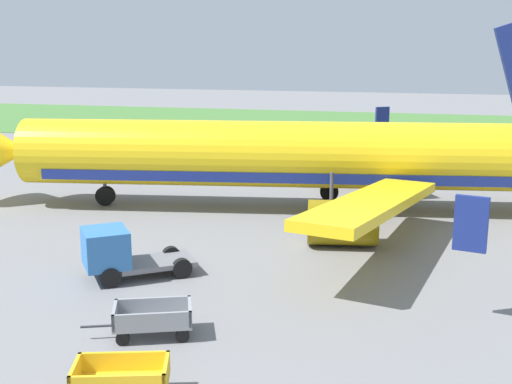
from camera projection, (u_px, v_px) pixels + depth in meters
grass_strip at (357, 126)px, 73.95m from camera, size 220.00×28.00×0.06m
airplane at (305, 156)px, 37.09m from camera, size 37.62×30.32×11.34m
baggage_cart_third_in_row at (121, 380)px, 17.66m from camera, size 3.62×2.03×1.07m
baggage_cart_fourth_in_row at (152, 319)px, 21.50m from camera, size 3.59×2.18×1.07m
service_truck_beside_carts at (118, 252)px, 26.60m from camera, size 4.67×4.07×2.10m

